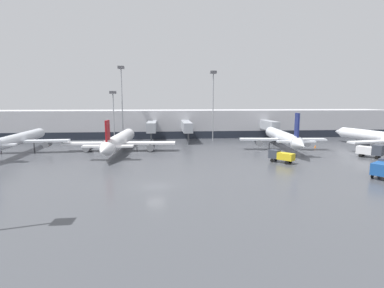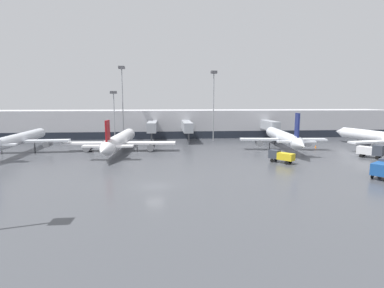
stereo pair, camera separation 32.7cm
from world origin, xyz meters
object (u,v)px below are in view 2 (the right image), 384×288
at_px(service_truck_2, 383,168).
at_px(parked_jet_4, 19,139).
at_px(parked_jet_1, 119,141).
at_px(apron_light_mast_4, 114,101).
at_px(apron_light_mast_3, 122,84).
at_px(traffic_cone_2, 316,146).
at_px(service_truck_1, 281,156).
at_px(service_truck_3, 371,150).
at_px(parked_jet_2, 283,137).
at_px(apron_light_mast_0, 214,87).
at_px(traffic_cone_1, 383,171).

bearing_deg(service_truck_2, parked_jet_4, 122.18).
xyz_separation_m(parked_jet_1, apron_light_mast_4, (-4.27, 19.22, 9.61)).
bearing_deg(apron_light_mast_3, traffic_cone_2, -20.32).
bearing_deg(apron_light_mast_4, parked_jet_4, -132.85).
bearing_deg(parked_jet_1, apron_light_mast_4, 15.29).
bearing_deg(apron_light_mast_4, traffic_cone_2, -18.64).
distance_m(parked_jet_1, service_truck_2, 54.24).
distance_m(parked_jet_1, service_truck_1, 37.75).
bearing_deg(apron_light_mast_4, service_truck_3, -28.90).
height_order(parked_jet_4, service_truck_1, parked_jet_4).
bearing_deg(traffic_cone_2, parked_jet_1, -178.97).
bearing_deg(apron_light_mast_4, apron_light_mast_3, 19.07).
distance_m(parked_jet_1, apron_light_mast_4, 21.91).
distance_m(parked_jet_2, apron_light_mast_3, 49.27).
bearing_deg(parked_jet_2, service_truck_1, 164.14).
xyz_separation_m(service_truck_2, apron_light_mast_3, (-47.20, 49.70, 15.55)).
bearing_deg(apron_light_mast_0, traffic_cone_2, -35.00).
height_order(service_truck_3, apron_light_mast_4, apron_light_mast_4).
relative_size(parked_jet_4, traffic_cone_2, 41.63).
distance_m(parked_jet_1, parked_jet_2, 40.25).
height_order(traffic_cone_2, apron_light_mast_3, apron_light_mast_3).
bearing_deg(service_truck_1, service_truck_2, -176.79).
relative_size(parked_jet_1, service_truck_2, 6.47).
bearing_deg(parked_jet_1, traffic_cone_1, -116.40).
height_order(parked_jet_4, service_truck_2, parked_jet_4).
bearing_deg(service_truck_1, parked_jet_4, 35.23).
bearing_deg(service_truck_1, traffic_cone_1, -164.33).
bearing_deg(traffic_cone_2, apron_light_mast_4, 161.36).
bearing_deg(apron_light_mast_0, parked_jet_1, -145.22).
relative_size(service_truck_1, service_truck_3, 0.96).
height_order(parked_jet_1, service_truck_2, parked_jet_1).
xyz_separation_m(service_truck_2, apron_light_mast_0, (-19.66, 47.51, 14.65)).
distance_m(service_truck_2, apron_light_mast_0, 53.46).
relative_size(service_truck_3, traffic_cone_2, 6.41).
distance_m(traffic_cone_1, apron_light_mast_3, 70.12).
relative_size(parked_jet_4, service_truck_3, 6.49).
bearing_deg(traffic_cone_2, parked_jet_2, -166.15).
height_order(traffic_cone_2, apron_light_mast_0, apron_light_mast_0).
distance_m(parked_jet_4, apron_light_mast_3, 32.87).
bearing_deg(parked_jet_4, apron_light_mast_4, -45.46).
bearing_deg(service_truck_2, parked_jet_1, 111.91).
relative_size(parked_jet_2, service_truck_3, 6.31).
xyz_separation_m(service_truck_3, traffic_cone_2, (-4.87, 14.37, -1.20)).
bearing_deg(service_truck_2, traffic_cone_2, 46.37).
distance_m(parked_jet_2, traffic_cone_1, 26.35).
xyz_separation_m(service_truck_1, traffic_cone_2, (16.27, 17.69, -1.00)).
relative_size(parked_jet_1, apron_light_mast_0, 1.65).
xyz_separation_m(parked_jet_2, apron_light_mast_4, (-44.49, 20.76, 8.99)).
height_order(parked_jet_2, apron_light_mast_4, apron_light_mast_4).
xyz_separation_m(traffic_cone_1, apron_light_mast_3, (-49.48, 46.73, 16.86)).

